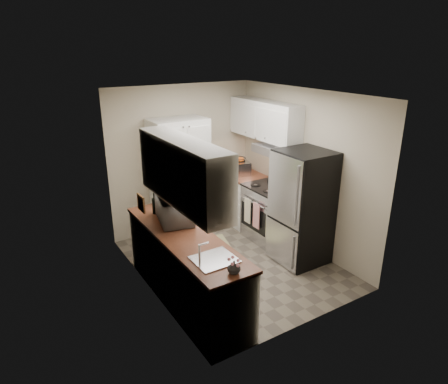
{
  "coord_description": "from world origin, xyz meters",
  "views": [
    {
      "loc": [
        -2.88,
        -4.39,
        3.09
      ],
      "look_at": [
        -0.06,
        0.15,
        1.11
      ],
      "focal_mm": 32.0,
      "sensor_mm": 36.0,
      "label": 1
    }
  ],
  "objects_px": {
    "toaster_oven": "(239,167)",
    "pantry_cabinet": "(180,179)",
    "microwave": "(175,209)",
    "electric_range": "(269,212)",
    "wine_bottle": "(154,204)",
    "refrigerator": "(302,207)"
  },
  "relations": [
    {
      "from": "electric_range",
      "to": "toaster_oven",
      "type": "distance_m",
      "value": 1.02
    },
    {
      "from": "pantry_cabinet",
      "to": "wine_bottle",
      "type": "xyz_separation_m",
      "value": [
        -0.84,
        -0.95,
        0.06
      ]
    },
    {
      "from": "microwave",
      "to": "toaster_oven",
      "type": "relative_size",
      "value": 1.49
    },
    {
      "from": "refrigerator",
      "to": "pantry_cabinet",
      "type": "bearing_deg",
      "value": 123.46
    },
    {
      "from": "electric_range",
      "to": "microwave",
      "type": "xyz_separation_m",
      "value": [
        -1.88,
        -0.4,
        0.61
      ]
    },
    {
      "from": "pantry_cabinet",
      "to": "microwave",
      "type": "xyz_separation_m",
      "value": [
        -0.71,
        -1.32,
        0.09
      ]
    },
    {
      "from": "pantry_cabinet",
      "to": "electric_range",
      "type": "relative_size",
      "value": 1.77
    },
    {
      "from": "refrigerator",
      "to": "wine_bottle",
      "type": "relative_size",
      "value": 6.28
    },
    {
      "from": "electric_range",
      "to": "refrigerator",
      "type": "distance_m",
      "value": 0.88
    },
    {
      "from": "toaster_oven",
      "to": "electric_range",
      "type": "bearing_deg",
      "value": -72.14
    },
    {
      "from": "electric_range",
      "to": "wine_bottle",
      "type": "distance_m",
      "value": 2.09
    },
    {
      "from": "pantry_cabinet",
      "to": "wine_bottle",
      "type": "height_order",
      "value": "pantry_cabinet"
    },
    {
      "from": "toaster_oven",
      "to": "pantry_cabinet",
      "type": "bearing_deg",
      "value": -168.67
    },
    {
      "from": "pantry_cabinet",
      "to": "electric_range",
      "type": "distance_m",
      "value": 1.58
    },
    {
      "from": "microwave",
      "to": "toaster_oven",
      "type": "xyz_separation_m",
      "value": [
        1.84,
        1.25,
        -0.05
      ]
    },
    {
      "from": "microwave",
      "to": "wine_bottle",
      "type": "relative_size",
      "value": 2.26
    },
    {
      "from": "refrigerator",
      "to": "microwave",
      "type": "bearing_deg",
      "value": 167.73
    },
    {
      "from": "wine_bottle",
      "to": "toaster_oven",
      "type": "bearing_deg",
      "value": 23.99
    },
    {
      "from": "wine_bottle",
      "to": "pantry_cabinet",
      "type": "bearing_deg",
      "value": 48.43
    },
    {
      "from": "wine_bottle",
      "to": "toaster_oven",
      "type": "relative_size",
      "value": 0.66
    },
    {
      "from": "pantry_cabinet",
      "to": "microwave",
      "type": "bearing_deg",
      "value": -118.22
    },
    {
      "from": "wine_bottle",
      "to": "toaster_oven",
      "type": "xyz_separation_m",
      "value": [
        1.97,
        0.88,
        -0.02
      ]
    }
  ]
}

